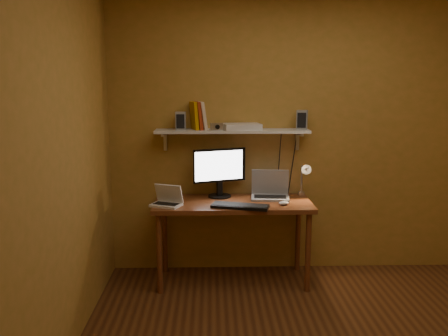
{
  "coord_description": "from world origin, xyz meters",
  "views": [
    {
      "loc": [
        -0.75,
        -2.82,
        1.82
      ],
      "look_at": [
        -0.64,
        1.18,
        1.07
      ],
      "focal_mm": 38.0,
      "sensor_mm": 36.0,
      "label": 1
    }
  ],
  "objects_px": {
    "netbook": "(167,200)",
    "shelf_camera": "(217,127)",
    "keyboard": "(240,206)",
    "mouse": "(284,203)",
    "desk": "(233,211)",
    "speaker_left": "(181,121)",
    "router": "(242,127)",
    "wall_shelf": "(232,131)",
    "speaker_right": "(302,120)",
    "monitor": "(220,170)",
    "laptop": "(270,190)",
    "desk_lamp": "(304,175)"
  },
  "relations": [
    {
      "from": "netbook",
      "to": "shelf_camera",
      "type": "relative_size",
      "value": 2.56
    },
    {
      "from": "keyboard",
      "to": "mouse",
      "type": "height_order",
      "value": "mouse"
    },
    {
      "from": "desk",
      "to": "speaker_left",
      "type": "distance_m",
      "value": 0.94
    },
    {
      "from": "shelf_camera",
      "to": "router",
      "type": "height_order",
      "value": "shelf_camera"
    },
    {
      "from": "mouse",
      "to": "router",
      "type": "bearing_deg",
      "value": 123.56
    },
    {
      "from": "keyboard",
      "to": "shelf_camera",
      "type": "height_order",
      "value": "shelf_camera"
    },
    {
      "from": "wall_shelf",
      "to": "netbook",
      "type": "height_order",
      "value": "wall_shelf"
    },
    {
      "from": "mouse",
      "to": "speaker_right",
      "type": "bearing_deg",
      "value": 45.51
    },
    {
      "from": "monitor",
      "to": "keyboard",
      "type": "relative_size",
      "value": 1.0
    },
    {
      "from": "mouse",
      "to": "keyboard",
      "type": "bearing_deg",
      "value": 178.11
    },
    {
      "from": "laptop",
      "to": "mouse",
      "type": "height_order",
      "value": "laptop"
    },
    {
      "from": "netbook",
      "to": "router",
      "type": "height_order",
      "value": "router"
    },
    {
      "from": "wall_shelf",
      "to": "monitor",
      "type": "distance_m",
      "value": 0.37
    },
    {
      "from": "wall_shelf",
      "to": "shelf_camera",
      "type": "xyz_separation_m",
      "value": [
        -0.14,
        -0.07,
        0.05
      ]
    },
    {
      "from": "monitor",
      "to": "netbook",
      "type": "bearing_deg",
      "value": -166.24
    },
    {
      "from": "laptop",
      "to": "speaker_right",
      "type": "distance_m",
      "value": 0.71
    },
    {
      "from": "mouse",
      "to": "speaker_right",
      "type": "height_order",
      "value": "speaker_right"
    },
    {
      "from": "netbook",
      "to": "mouse",
      "type": "distance_m",
      "value": 1.01
    },
    {
      "from": "laptop",
      "to": "mouse",
      "type": "bearing_deg",
      "value": -66.11
    },
    {
      "from": "mouse",
      "to": "shelf_camera",
      "type": "relative_size",
      "value": 0.81
    },
    {
      "from": "keyboard",
      "to": "router",
      "type": "relative_size",
      "value": 1.47
    },
    {
      "from": "desk_lamp",
      "to": "speaker_right",
      "type": "relative_size",
      "value": 2.15
    },
    {
      "from": "monitor",
      "to": "shelf_camera",
      "type": "bearing_deg",
      "value": -134.51
    },
    {
      "from": "wall_shelf",
      "to": "speaker_left",
      "type": "height_order",
      "value": "speaker_left"
    },
    {
      "from": "wall_shelf",
      "to": "monitor",
      "type": "xyz_separation_m",
      "value": [
        -0.12,
        -0.02,
        -0.35
      ]
    },
    {
      "from": "monitor",
      "to": "laptop",
      "type": "height_order",
      "value": "monitor"
    },
    {
      "from": "keyboard",
      "to": "router",
      "type": "bearing_deg",
      "value": 100.33
    },
    {
      "from": "desk",
      "to": "mouse",
      "type": "height_order",
      "value": "mouse"
    },
    {
      "from": "wall_shelf",
      "to": "monitor",
      "type": "relative_size",
      "value": 2.9
    },
    {
      "from": "monitor",
      "to": "router",
      "type": "distance_m",
      "value": 0.45
    },
    {
      "from": "keyboard",
      "to": "mouse",
      "type": "xyz_separation_m",
      "value": [
        0.38,
        0.08,
        0.0
      ]
    },
    {
      "from": "mouse",
      "to": "desk_lamp",
      "type": "height_order",
      "value": "desk_lamp"
    },
    {
      "from": "netbook",
      "to": "speaker_left",
      "type": "relative_size",
      "value": 1.83
    },
    {
      "from": "mouse",
      "to": "speaker_left",
      "type": "bearing_deg",
      "value": 147.76
    },
    {
      "from": "laptop",
      "to": "speaker_right",
      "type": "xyz_separation_m",
      "value": [
        0.29,
        0.07,
        0.64
      ]
    },
    {
      "from": "wall_shelf",
      "to": "desk",
      "type": "bearing_deg",
      "value": -90.0
    },
    {
      "from": "desk_lamp",
      "to": "router",
      "type": "height_order",
      "value": "router"
    },
    {
      "from": "monitor",
      "to": "speaker_right",
      "type": "relative_size",
      "value": 2.76
    },
    {
      "from": "wall_shelf",
      "to": "netbook",
      "type": "xyz_separation_m",
      "value": [
        -0.57,
        -0.31,
        -0.56
      ]
    },
    {
      "from": "netbook",
      "to": "router",
      "type": "xyz_separation_m",
      "value": [
        0.66,
        0.31,
        0.6
      ]
    },
    {
      "from": "wall_shelf",
      "to": "router",
      "type": "xyz_separation_m",
      "value": [
        0.09,
        0.0,
        0.04
      ]
    },
    {
      "from": "desk",
      "to": "monitor",
      "type": "height_order",
      "value": "monitor"
    },
    {
      "from": "laptop",
      "to": "wall_shelf",
      "type": "bearing_deg",
      "value": 175.86
    },
    {
      "from": "desk",
      "to": "router",
      "type": "height_order",
      "value": "router"
    },
    {
      "from": "wall_shelf",
      "to": "mouse",
      "type": "height_order",
      "value": "wall_shelf"
    },
    {
      "from": "desk",
      "to": "wall_shelf",
      "type": "bearing_deg",
      "value": 90.0
    },
    {
      "from": "speaker_left",
      "to": "speaker_right",
      "type": "bearing_deg",
      "value": 0.84
    },
    {
      "from": "mouse",
      "to": "speaker_right",
      "type": "xyz_separation_m",
      "value": [
        0.2,
        0.33,
        0.7
      ]
    },
    {
      "from": "desk_lamp",
      "to": "router",
      "type": "xyz_separation_m",
      "value": [
        -0.57,
        0.07,
        0.44
      ]
    },
    {
      "from": "desk",
      "to": "mouse",
      "type": "xyz_separation_m",
      "value": [
        0.44,
        -0.13,
        0.1
      ]
    }
  ]
}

